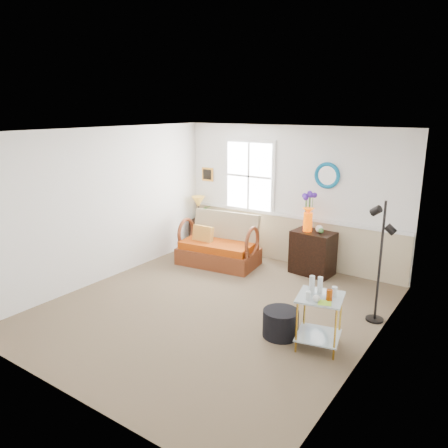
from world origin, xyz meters
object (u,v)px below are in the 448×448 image
Objects in this scene: lamp_stand at (199,233)px; floor_lamp at (380,263)px; loveseat at (218,240)px; ottoman at (281,323)px; cabinet at (313,253)px; side_table at (319,322)px.

lamp_stand is 0.35× the size of floor_lamp.
loveseat is 2.47× the size of lamp_stand.
lamp_stand reaches higher than ottoman.
cabinet is 1.94m from floor_lamp.
side_table is at bearing -32.97° from lamp_stand.
lamp_stand is at bearing 137.96° from loveseat.
loveseat is 3.26m from side_table.
side_table is (2.75, -1.75, -0.14)m from loveseat.
floor_lamp is at bearing 51.81° from ottoman.
floor_lamp is (3.14, -0.63, 0.38)m from loveseat.
floor_lamp is at bearing -17.51° from lamp_stand.
floor_lamp reaches higher than side_table.
floor_lamp is 3.68× the size of ottoman.
loveseat is 2.87m from ottoman.
loveseat is 1.88× the size of cabinet.
ottoman is (-0.51, -0.02, -0.16)m from side_table.
cabinet is at bearing -2.32° from lamp_stand.
side_table is at bearing -39.88° from loveseat.
floor_lamp reaches higher than ottoman.
cabinet reaches higher than lamp_stand.
floor_lamp reaches higher than lamp_stand.
ottoman is (-0.90, -1.14, -0.68)m from floor_lamp.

